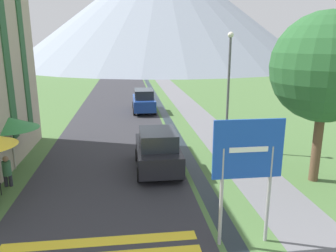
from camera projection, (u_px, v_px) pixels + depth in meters
name	position (u px, v px, depth m)	size (l,w,h in m)	color
ground_plane	(151.00, 120.00, 23.54)	(160.00, 160.00, 0.00)	#476B38
road	(119.00, 98.00, 32.85)	(6.40, 60.00, 0.01)	#2D2D33
footpath	(179.00, 97.00, 33.59)	(2.20, 60.00, 0.01)	slate
drainage_channel	(155.00, 97.00, 33.30)	(0.60, 60.00, 0.00)	black
mountain_distant	(162.00, 9.00, 80.28)	(72.01, 72.01, 26.83)	gray
road_sign	(248.00, 162.00, 8.57)	(1.89, 0.11, 3.55)	#9E9EA3
parked_car_near	(158.00, 150.00, 14.14)	(1.88, 3.82, 1.82)	black
parked_car_far	(144.00, 101.00, 26.14)	(1.77, 4.23, 1.82)	navy
cafe_umbrella_rear_green	(10.00, 123.00, 13.97)	(2.37, 2.37, 2.33)	#B7B2A8
person_seated_near	(7.00, 170.00, 12.57)	(0.32, 0.32, 1.23)	#282833
streetlamp	(229.00, 84.00, 16.08)	(0.28, 0.28, 5.92)	#515156
tree_by_path	(326.00, 68.00, 12.19)	(4.13, 4.13, 6.60)	brown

